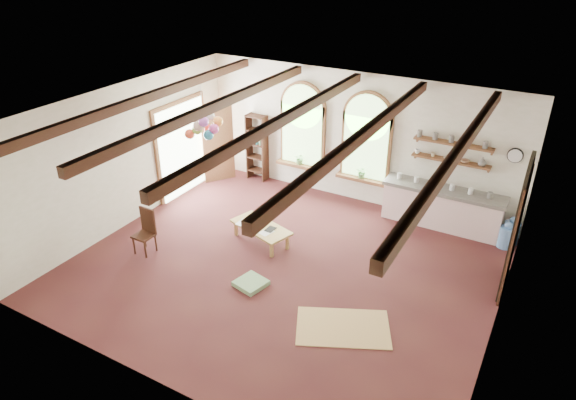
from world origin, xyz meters
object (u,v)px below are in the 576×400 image
Objects in this scene: balloon_cluster at (204,125)px; coffee_table at (261,228)px; kitchen_counter at (442,207)px; side_chair at (145,240)px.

coffee_table is at bearing -7.56° from balloon_cluster.
coffee_table is at bearing -140.85° from kitchen_counter.
side_chair is at bearing -141.55° from coffee_table.
balloon_cluster is (-4.70, -2.40, 1.87)m from kitchen_counter.
kitchen_counter is at bearing 39.15° from coffee_table.
kitchen_counter is 2.75× the size of side_chair.
kitchen_counter is at bearing 38.89° from side_chair.
side_chair is (-1.91, -1.51, -0.07)m from coffee_table.
coffee_table is 1.32× the size of balloon_cluster.
coffee_table is at bearing 38.45° from side_chair.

